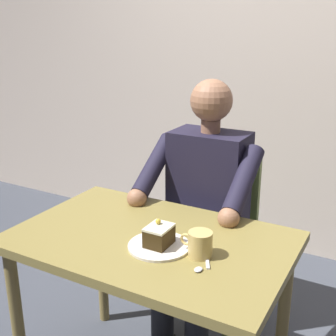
{
  "coord_description": "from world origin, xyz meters",
  "views": [
    {
      "loc": [
        -0.78,
        1.27,
        1.48
      ],
      "look_at": [
        -0.02,
        -0.1,
        0.97
      ],
      "focal_mm": 46.34,
      "sensor_mm": 36.0,
      "label": 1
    }
  ],
  "objects": [
    {
      "name": "cafe_rear_panel",
      "position": [
        0.0,
        -1.58,
        1.5
      ],
      "size": [
        6.4,
        0.12,
        3.0
      ],
      "primitive_type": "cube",
      "color": "beige",
      "rests_on": "ground"
    },
    {
      "name": "dining_table",
      "position": [
        0.0,
        0.0,
        0.63
      ],
      "size": [
        1.05,
        0.68,
        0.72
      ],
      "color": "olive",
      "rests_on": "ground"
    },
    {
      "name": "chair",
      "position": [
        0.0,
        -0.64,
        0.51
      ],
      "size": [
        0.42,
        0.42,
        0.91
      ],
      "color": "olive",
      "rests_on": "ground"
    },
    {
      "name": "seated_person",
      "position": [
        0.0,
        -0.47,
        0.66
      ],
      "size": [
        0.53,
        0.58,
        1.27
      ],
      "color": "#1E1B2F",
      "rests_on": "ground"
    },
    {
      "name": "dessert_plate",
      "position": [
        -0.07,
        0.06,
        0.73
      ],
      "size": [
        0.23,
        0.23,
        0.01
      ],
      "primitive_type": "cylinder",
      "color": "silver",
      "rests_on": "dining_table"
    },
    {
      "name": "cake_slice",
      "position": [
        -0.07,
        0.06,
        0.77
      ],
      "size": [
        0.08,
        0.1,
        0.09
      ],
      "color": "#32240E",
      "rests_on": "dessert_plate"
    },
    {
      "name": "coffee_cup",
      "position": [
        -0.23,
        0.04,
        0.77
      ],
      "size": [
        0.12,
        0.09,
        0.09
      ],
      "color": "tan",
      "rests_on": "dining_table"
    },
    {
      "name": "dessert_spoon",
      "position": [
        -0.26,
        0.1,
        0.73
      ],
      "size": [
        0.06,
        0.14,
        0.01
      ],
      "color": "silver",
      "rests_on": "dining_table"
    }
  ]
}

